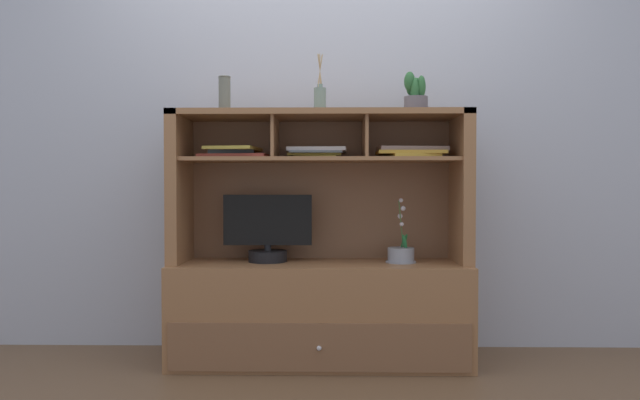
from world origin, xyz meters
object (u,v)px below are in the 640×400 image
(magazine_stack_centre, at_px, (411,152))
(ceramic_vase, at_px, (225,94))
(potted_orchid, at_px, (401,254))
(diffuser_bottle, at_px, (320,99))
(magazine_stack_left, at_px, (233,153))
(magazine_stack_right, at_px, (316,153))
(media_console, at_px, (320,286))
(potted_succulent, at_px, (416,95))
(tv_monitor, at_px, (268,233))

(magazine_stack_centre, bearing_deg, ceramic_vase, -178.97)
(potted_orchid, xyz_separation_m, diffuser_bottle, (-0.42, -0.01, 0.80))
(magazine_stack_left, xyz_separation_m, magazine_stack_right, (0.43, 0.03, 0.00))
(media_console, height_order, potted_orchid, media_console)
(potted_succulent, bearing_deg, potted_orchid, 179.68)
(potted_orchid, relative_size, magazine_stack_right, 1.07)
(potted_orchid, distance_m, potted_succulent, 0.82)
(tv_monitor, bearing_deg, diffuser_bottle, -6.42)
(potted_orchid, xyz_separation_m, magazine_stack_right, (-0.44, 0.05, 0.53))
(potted_orchid, bearing_deg, magazine_stack_right, 173.35)
(tv_monitor, relative_size, potted_orchid, 1.39)
(media_console, bearing_deg, tv_monitor, 178.90)
(magazine_stack_centre, bearing_deg, potted_succulent, -47.05)
(magazine_stack_right, bearing_deg, magazine_stack_centre, -3.77)
(potted_orchid, relative_size, magazine_stack_left, 0.90)
(media_console, xyz_separation_m, ceramic_vase, (-0.49, -0.02, 1.00))
(potted_succulent, bearing_deg, tv_monitor, 178.28)
(magazine_stack_right, bearing_deg, media_console, -59.76)
(diffuser_bottle, bearing_deg, potted_orchid, 1.12)
(potted_orchid, relative_size, potted_succulent, 1.62)
(magazine_stack_left, relative_size, magazine_stack_right, 1.19)
(potted_orchid, distance_m, ceramic_vase, 1.23)
(media_console, height_order, diffuser_bottle, diffuser_bottle)
(tv_monitor, distance_m, potted_orchid, 0.70)
(media_console, distance_m, tv_monitor, 0.39)
(media_console, height_order, ceramic_vase, ceramic_vase)
(magazine_stack_right, height_order, diffuser_bottle, diffuser_bottle)
(magazine_stack_centre, distance_m, diffuser_bottle, 0.55)
(potted_succulent, bearing_deg, magazine_stack_left, 178.79)
(magazine_stack_centre, height_order, ceramic_vase, ceramic_vase)
(tv_monitor, relative_size, potted_succulent, 2.25)
(media_console, xyz_separation_m, diffuser_bottle, (-0.00, -0.03, 0.97))
(magazine_stack_left, xyz_separation_m, potted_succulent, (0.94, -0.02, 0.29))
(media_console, xyz_separation_m, potted_orchid, (0.42, -0.02, 0.17))
(diffuser_bottle, height_order, ceramic_vase, diffuser_bottle)
(tv_monitor, bearing_deg, potted_succulent, -1.72)
(magazine_stack_right, height_order, ceramic_vase, ceramic_vase)
(magazine_stack_left, height_order, diffuser_bottle, diffuser_bottle)
(magazine_stack_left, height_order, ceramic_vase, ceramic_vase)
(potted_orchid, height_order, magazine_stack_left, magazine_stack_left)
(magazine_stack_right, xyz_separation_m, ceramic_vase, (-0.47, -0.05, 0.30))
(tv_monitor, height_order, magazine_stack_centre, magazine_stack_centre)
(media_console, relative_size, potted_orchid, 4.56)
(magazine_stack_left, bearing_deg, ceramic_vase, -156.24)
(magazine_stack_left, height_order, magazine_stack_centre, same)
(media_console, bearing_deg, potted_orchid, -2.36)
(media_console, relative_size, tv_monitor, 3.29)
(magazine_stack_centre, xyz_separation_m, diffuser_bottle, (-0.47, -0.03, 0.27))
(ceramic_vase, bearing_deg, diffuser_bottle, -1.09)
(tv_monitor, xyz_separation_m, potted_succulent, (0.77, -0.02, 0.72))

